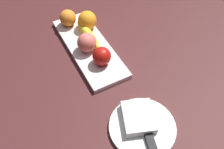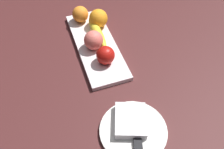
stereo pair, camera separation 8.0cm
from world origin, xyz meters
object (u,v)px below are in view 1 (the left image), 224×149
at_px(orange_near_banana, 87,20).
at_px(peach, 87,42).
at_px(orange_near_apple, 68,18).
at_px(knife, 149,136).
at_px(dinner_plate, 142,127).
at_px(fruit_tray, 89,47).
at_px(folded_napkin, 138,117).
at_px(apple, 102,56).
at_px(banana, 88,34).

relative_size(orange_near_banana, peach, 1.04).
distance_m(orange_near_apple, orange_near_banana, 0.08).
height_order(orange_near_apple, knife, orange_near_apple).
height_order(dinner_plate, knife, knife).
bearing_deg(fruit_tray, folded_napkin, 180.00).
bearing_deg(apple, folded_napkin, 178.56).
relative_size(banana, dinner_plate, 0.94).
bearing_deg(orange_near_banana, apple, 169.92).
distance_m(fruit_tray, apple, 0.11).
bearing_deg(banana, orange_near_apple, 16.19).
xyz_separation_m(orange_near_apple, peach, (-0.17, -0.01, 0.00)).
distance_m(apple, folded_napkin, 0.26).
xyz_separation_m(apple, knife, (-0.32, 0.01, -0.03)).
xyz_separation_m(banana, folded_napkin, (-0.40, 0.02, -0.01)).
relative_size(orange_near_apple, knife, 0.38).
bearing_deg(peach, apple, -167.83).
height_order(banana, folded_napkin, banana).
height_order(fruit_tray, peach, peach).
bearing_deg(banana, peach, 150.39).
height_order(folded_napkin, knife, folded_napkin).
xyz_separation_m(banana, dinner_plate, (-0.42, 0.02, -0.03)).
height_order(orange_near_apple, peach, peach).
relative_size(orange_near_banana, knife, 0.42).
relative_size(fruit_tray, peach, 5.67).
distance_m(fruit_tray, banana, 0.05).
xyz_separation_m(fruit_tray, knife, (-0.42, 0.00, 0.01)).
bearing_deg(knife, folded_napkin, 13.75).
distance_m(orange_near_apple, knife, 0.58).
xyz_separation_m(orange_near_banana, knife, (-0.52, 0.05, -0.04)).
relative_size(banana, folded_napkin, 1.71).
distance_m(fruit_tray, orange_near_banana, 0.12).
xyz_separation_m(fruit_tray, dinner_plate, (-0.39, 0.00, -0.00)).
bearing_deg(orange_near_banana, peach, 154.91).
height_order(peach, knife, peach).
bearing_deg(orange_near_apple, banana, -162.20).
distance_m(banana, orange_near_apple, 0.12).
bearing_deg(fruit_tray, peach, 146.21).
distance_m(orange_near_apple, peach, 0.17).
relative_size(peach, folded_napkin, 0.65).
xyz_separation_m(banana, peach, (-0.06, 0.03, 0.02)).
relative_size(apple, peach, 0.92).
bearing_deg(dinner_plate, apple, -1.31).
relative_size(apple, orange_near_apple, 0.99).
height_order(fruit_tray, folded_napkin, folded_napkin).
bearing_deg(dinner_plate, peach, 1.89).
height_order(banana, orange_near_banana, orange_near_banana).
relative_size(fruit_tray, orange_near_apple, 6.12).
relative_size(fruit_tray, knife, 2.30).
height_order(orange_near_apple, orange_near_banana, orange_near_banana).
height_order(fruit_tray, dinner_plate, fruit_tray).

